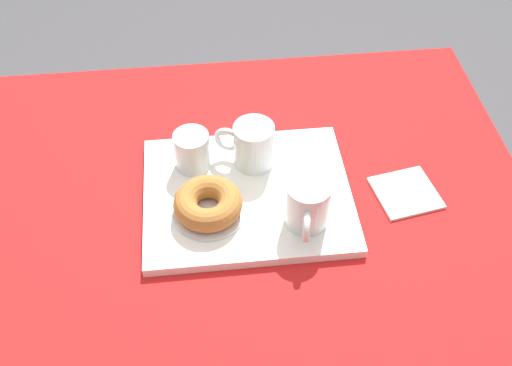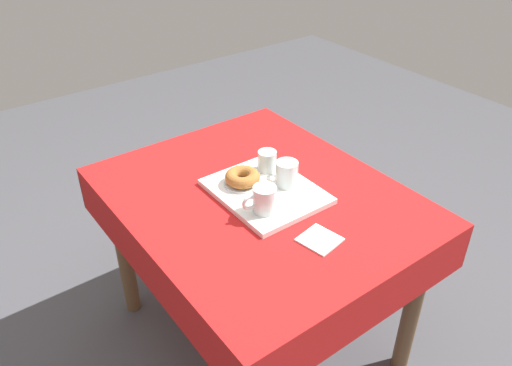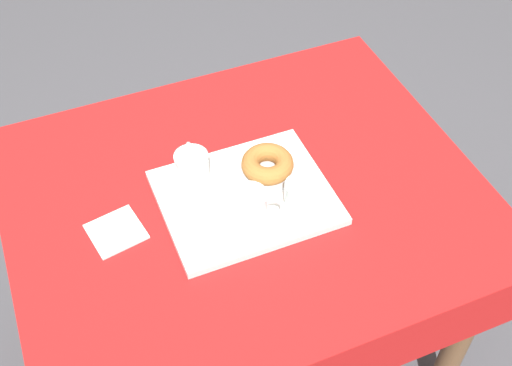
{
  "view_description": "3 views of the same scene",
  "coord_description": "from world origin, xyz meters",
  "px_view_note": "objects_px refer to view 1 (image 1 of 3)",
  "views": [
    {
      "loc": [
        -0.06,
        -0.75,
        1.61
      ],
      "look_at": [
        0.03,
        0.03,
        0.76
      ],
      "focal_mm": 43.1,
      "sensor_mm": 36.0,
      "label": 1
    },
    {
      "loc": [
        1.18,
        -0.89,
        1.75
      ],
      "look_at": [
        -0.04,
        0.01,
        0.75
      ],
      "focal_mm": 35.7,
      "sensor_mm": 36.0,
      "label": 2
    },
    {
      "loc": [
        0.37,
        0.95,
        1.88
      ],
      "look_at": [
        -0.03,
        0.0,
        0.75
      ],
      "focal_mm": 45.71,
      "sensor_mm": 36.0,
      "label": 3
    }
  ],
  "objects_px": {
    "serving_tray": "(247,195)",
    "donut_plate_left": "(209,212)",
    "sugar_donut_left": "(208,203)",
    "paper_napkin": "(406,193)",
    "tea_mug_left": "(253,146)",
    "water_glass_near": "(192,152)",
    "dining_table": "(245,239)",
    "tea_mug_right": "(308,206)"
  },
  "relations": [
    {
      "from": "serving_tray",
      "to": "donut_plate_left",
      "type": "height_order",
      "value": "donut_plate_left"
    },
    {
      "from": "donut_plate_left",
      "to": "sugar_donut_left",
      "type": "bearing_deg",
      "value": -90.0
    },
    {
      "from": "sugar_donut_left",
      "to": "paper_napkin",
      "type": "bearing_deg",
      "value": 3.49
    },
    {
      "from": "tea_mug_left",
      "to": "paper_napkin",
      "type": "bearing_deg",
      "value": -19.49
    },
    {
      "from": "sugar_donut_left",
      "to": "tea_mug_left",
      "type": "bearing_deg",
      "value": 52.87
    },
    {
      "from": "tea_mug_left",
      "to": "sugar_donut_left",
      "type": "bearing_deg",
      "value": -127.13
    },
    {
      "from": "sugar_donut_left",
      "to": "donut_plate_left",
      "type": "bearing_deg",
      "value": 90.0
    },
    {
      "from": "tea_mug_left",
      "to": "sugar_donut_left",
      "type": "height_order",
      "value": "tea_mug_left"
    },
    {
      "from": "donut_plate_left",
      "to": "water_glass_near",
      "type": "bearing_deg",
      "value": 100.14
    },
    {
      "from": "dining_table",
      "to": "water_glass_near",
      "type": "bearing_deg",
      "value": 130.96
    },
    {
      "from": "donut_plate_left",
      "to": "dining_table",
      "type": "bearing_deg",
      "value": 20.2
    },
    {
      "from": "donut_plate_left",
      "to": "tea_mug_left",
      "type": "bearing_deg",
      "value": 52.87
    },
    {
      "from": "dining_table",
      "to": "donut_plate_left",
      "type": "relative_size",
      "value": 8.35
    },
    {
      "from": "tea_mug_left",
      "to": "donut_plate_left",
      "type": "relative_size",
      "value": 0.88
    },
    {
      "from": "water_glass_near",
      "to": "donut_plate_left",
      "type": "xyz_separation_m",
      "value": [
        0.02,
        -0.13,
        -0.03
      ]
    },
    {
      "from": "dining_table",
      "to": "sugar_donut_left",
      "type": "bearing_deg",
      "value": -159.8
    },
    {
      "from": "donut_plate_left",
      "to": "paper_napkin",
      "type": "distance_m",
      "value": 0.38
    },
    {
      "from": "dining_table",
      "to": "sugar_donut_left",
      "type": "xyz_separation_m",
      "value": [
        -0.07,
        -0.02,
        0.15
      ]
    },
    {
      "from": "dining_table",
      "to": "paper_napkin",
      "type": "bearing_deg",
      "value": -0.27
    },
    {
      "from": "tea_mug_left",
      "to": "tea_mug_right",
      "type": "relative_size",
      "value": 0.98
    },
    {
      "from": "dining_table",
      "to": "tea_mug_left",
      "type": "bearing_deg",
      "value": 74.78
    },
    {
      "from": "tea_mug_right",
      "to": "sugar_donut_left",
      "type": "distance_m",
      "value": 0.18
    },
    {
      "from": "serving_tray",
      "to": "tea_mug_right",
      "type": "distance_m",
      "value": 0.14
    },
    {
      "from": "water_glass_near",
      "to": "paper_napkin",
      "type": "relative_size",
      "value": 0.68
    },
    {
      "from": "serving_tray",
      "to": "tea_mug_left",
      "type": "height_order",
      "value": "tea_mug_left"
    },
    {
      "from": "sugar_donut_left",
      "to": "paper_napkin",
      "type": "xyz_separation_m",
      "value": [
        0.38,
        0.02,
        -0.05
      ]
    },
    {
      "from": "dining_table",
      "to": "tea_mug_right",
      "type": "height_order",
      "value": "tea_mug_right"
    },
    {
      "from": "water_glass_near",
      "to": "sugar_donut_left",
      "type": "distance_m",
      "value": 0.13
    },
    {
      "from": "dining_table",
      "to": "serving_tray",
      "type": "distance_m",
      "value": 0.11
    },
    {
      "from": "dining_table",
      "to": "paper_napkin",
      "type": "height_order",
      "value": "paper_napkin"
    },
    {
      "from": "water_glass_near",
      "to": "tea_mug_left",
      "type": "bearing_deg",
      "value": -1.98
    },
    {
      "from": "sugar_donut_left",
      "to": "water_glass_near",
      "type": "bearing_deg",
      "value": 100.14
    },
    {
      "from": "serving_tray",
      "to": "donut_plate_left",
      "type": "bearing_deg",
      "value": -148.46
    },
    {
      "from": "tea_mug_left",
      "to": "donut_plate_left",
      "type": "distance_m",
      "value": 0.16
    },
    {
      "from": "sugar_donut_left",
      "to": "tea_mug_right",
      "type": "bearing_deg",
      "value": -11.88
    },
    {
      "from": "dining_table",
      "to": "serving_tray",
      "type": "height_order",
      "value": "serving_tray"
    },
    {
      "from": "donut_plate_left",
      "to": "paper_napkin",
      "type": "relative_size",
      "value": 1.17
    },
    {
      "from": "donut_plate_left",
      "to": "sugar_donut_left",
      "type": "distance_m",
      "value": 0.03
    },
    {
      "from": "water_glass_near",
      "to": "sugar_donut_left",
      "type": "bearing_deg",
      "value": -79.86
    },
    {
      "from": "serving_tray",
      "to": "tea_mug_left",
      "type": "relative_size",
      "value": 3.35
    },
    {
      "from": "tea_mug_right",
      "to": "water_glass_near",
      "type": "xyz_separation_m",
      "value": [
        -0.2,
        0.16,
        -0.01
      ]
    },
    {
      "from": "dining_table",
      "to": "paper_napkin",
      "type": "relative_size",
      "value": 9.73
    }
  ]
}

